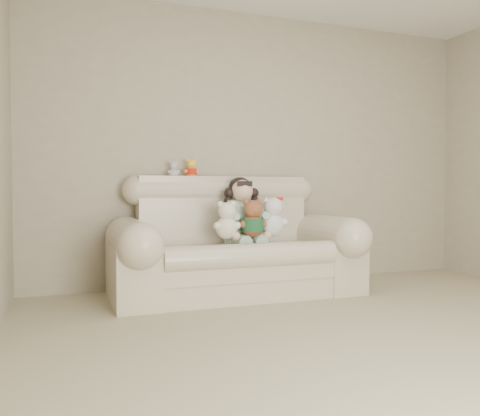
% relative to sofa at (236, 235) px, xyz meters
% --- Properties ---
extents(floor, '(5.00, 5.00, 0.00)m').
position_rel_sofa_xyz_m(floor, '(0.46, -2.00, -0.52)').
color(floor, gray).
rests_on(floor, ground).
extents(wall_back, '(4.50, 0.00, 4.50)m').
position_rel_sofa_xyz_m(wall_back, '(0.46, 0.50, 0.78)').
color(wall_back, tan).
rests_on(wall_back, ground).
extents(sofa, '(2.10, 0.95, 1.03)m').
position_rel_sofa_xyz_m(sofa, '(0.00, 0.00, 0.00)').
color(sofa, beige).
rests_on(sofa, floor).
extents(seated_child, '(0.37, 0.45, 0.61)m').
position_rel_sofa_xyz_m(seated_child, '(0.08, 0.08, 0.21)').
color(seated_child, '#327552').
rests_on(seated_child, sofa).
extents(brown_teddy, '(0.28, 0.24, 0.38)m').
position_rel_sofa_xyz_m(brown_teddy, '(0.11, -0.11, 0.18)').
color(brown_teddy, brown).
rests_on(brown_teddy, sofa).
extents(white_cat, '(0.31, 0.27, 0.41)m').
position_rel_sofa_xyz_m(white_cat, '(0.30, -0.09, 0.19)').
color(white_cat, silver).
rests_on(white_cat, sofa).
extents(cream_teddy, '(0.25, 0.20, 0.37)m').
position_rel_sofa_xyz_m(cream_teddy, '(-0.13, -0.13, 0.17)').
color(cream_teddy, '#EEE9CE').
rests_on(cream_teddy, sofa).
extents(yellow_mini_bear, '(0.16, 0.14, 0.21)m').
position_rel_sofa_xyz_m(yellow_mini_bear, '(-0.30, 0.37, 0.60)').
color(yellow_mini_bear, yellow).
rests_on(yellow_mini_bear, sofa).
extents(grey_mini_plush, '(0.13, 0.11, 0.17)m').
position_rel_sofa_xyz_m(grey_mini_plush, '(-0.46, 0.39, 0.58)').
color(grey_mini_plush, silver).
rests_on(grey_mini_plush, sofa).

